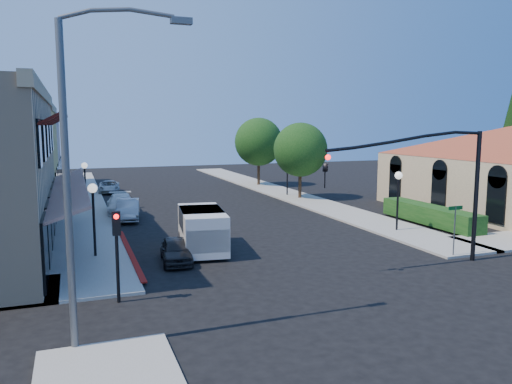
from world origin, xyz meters
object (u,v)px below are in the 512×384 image
object	(u,v)px
street_tree_b	(259,142)
cobra_streetlight	(80,163)
lamppost_right_near	(398,186)
parked_car_b	(128,210)
street_tree_a	(300,150)
parked_car_d	(109,187)
lamppost_right_far	(287,165)
signal_mast_arm	(439,175)
lamppost_left_near	(93,201)
parked_car_a	(176,250)
parked_car_c	(121,204)
secondary_signal	(117,239)
street_name_sign	(455,223)
white_van	(202,228)
lamppost_left_far	(85,174)

from	to	relation	value
street_tree_b	cobra_streetlight	distance (m)	38.45
lamppost_right_near	parked_car_b	distance (m)	17.36
street_tree_a	parked_car_d	world-z (taller)	street_tree_a
lamppost_right_far	signal_mast_arm	bearing A→B (deg)	-96.70
lamppost_right_far	lamppost_left_near	bearing A→B (deg)	-136.74
street_tree_b	lamppost_right_far	distance (m)	8.21
street_tree_b	parked_car_a	xyz separation A→B (m)	(-13.84, -26.00, -3.98)
signal_mast_arm	parked_car_c	world-z (taller)	signal_mast_arm
street_tree_a	parked_car_c	world-z (taller)	street_tree_a
street_tree_b	parked_car_c	size ratio (longest dim) A/B	1.50
parked_car_a	secondary_signal	bearing A→B (deg)	-116.50
signal_mast_arm	street_name_sign	world-z (taller)	signal_mast_arm
white_van	lamppost_right_near	bearing A→B (deg)	2.29
lamppost_right_far	parked_car_b	distance (m)	16.10
lamppost_left_near	street_tree_b	bearing A→B (deg)	54.21
cobra_streetlight	white_van	size ratio (longest dim) A/B	1.89
lamppost_right_far	cobra_streetlight	bearing A→B (deg)	-124.17
signal_mast_arm	cobra_streetlight	world-z (taller)	cobra_streetlight
street_tree_b	lamppost_right_near	size ratio (longest dim) A/B	1.97
secondary_signal	lamppost_right_near	distance (m)	17.77
lamppost_right_far	parked_car_b	world-z (taller)	lamppost_right_far
parked_car_a	signal_mast_arm	bearing A→B (deg)	-16.17
lamppost_left_near	lamppost_left_far	distance (m)	14.00
cobra_streetlight	parked_car_a	distance (m)	10.15
street_tree_b	street_name_sign	xyz separation A→B (m)	(-1.30, -29.80, -2.85)
lamppost_left_near	lamppost_right_near	world-z (taller)	same
secondary_signal	lamppost_right_near	size ratio (longest dim) A/B	0.93
lamppost_left_near	lamppost_left_far	world-z (taller)	same
lamppost_right_far	parked_car_d	xyz separation A→B (m)	(-14.70, 7.73, -2.18)
white_van	secondary_signal	bearing A→B (deg)	-126.90
white_van	parked_car_d	world-z (taller)	white_van
signal_mast_arm	white_van	bearing A→B (deg)	146.95
street_name_sign	lamppost_right_near	size ratio (longest dim) A/B	0.70
lamppost_right_far	lamppost_left_far	bearing A→B (deg)	-173.29
signal_mast_arm	lamppost_right_near	distance (m)	7.15
secondary_signal	street_name_sign	size ratio (longest dim) A/B	1.33
street_name_sign	lamppost_right_far	size ratio (longest dim) A/B	0.70
lamppost_left_far	white_van	world-z (taller)	lamppost_left_far
parked_car_b	street_tree_b	bearing A→B (deg)	52.70
secondary_signal	white_van	distance (m)	7.73
parked_car_a	parked_car_b	size ratio (longest dim) A/B	0.80
cobra_streetlight	lamppost_right_near	bearing A→B (deg)	29.54
street_tree_a	parked_car_a	size ratio (longest dim) A/B	1.95
signal_mast_arm	parked_car_d	size ratio (longest dim) A/B	1.99
lamppost_left_far	parked_car_b	distance (m)	5.69
secondary_signal	street_name_sign	bearing A→B (deg)	2.93
lamppost_right_far	parked_car_c	world-z (taller)	lamppost_right_far
parked_car_c	street_name_sign	bearing A→B (deg)	-48.45
lamppost_left_far	parked_car_c	size ratio (longest dim) A/B	0.76
signal_mast_arm	street_tree_b	bearing A→B (deg)	84.49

